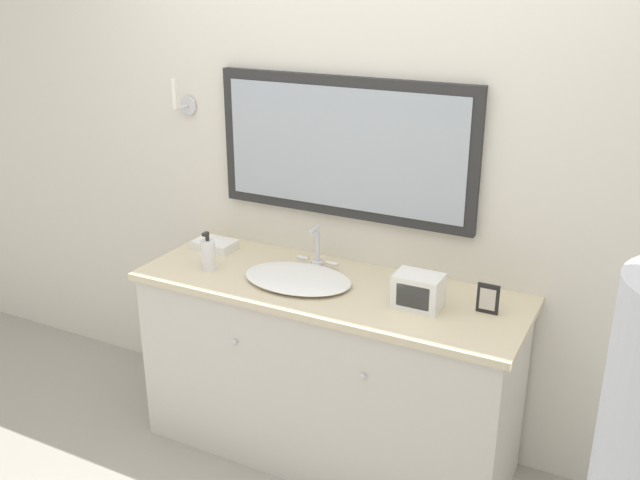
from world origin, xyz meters
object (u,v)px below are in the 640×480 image
object	(u,v)px
appliance_box	(418,291)
picture_frame	(488,299)
soap_bottle	(208,255)
sink_basin	(298,277)

from	to	relation	value
appliance_box	picture_frame	size ratio (longest dim) A/B	1.54
appliance_box	picture_frame	bearing A→B (deg)	15.98
soap_bottle	picture_frame	bearing A→B (deg)	6.69
appliance_box	sink_basin	bearing A→B (deg)	179.75
picture_frame	appliance_box	bearing A→B (deg)	-164.02
soap_bottle	sink_basin	bearing A→B (deg)	9.64
sink_basin	appliance_box	world-z (taller)	sink_basin
sink_basin	appliance_box	size ratio (longest dim) A/B	2.59
soap_bottle	picture_frame	world-z (taller)	soap_bottle
soap_bottle	picture_frame	distance (m)	1.23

